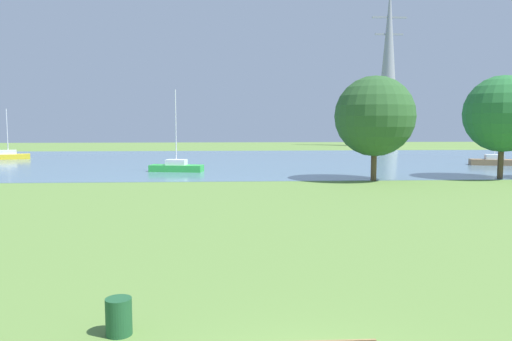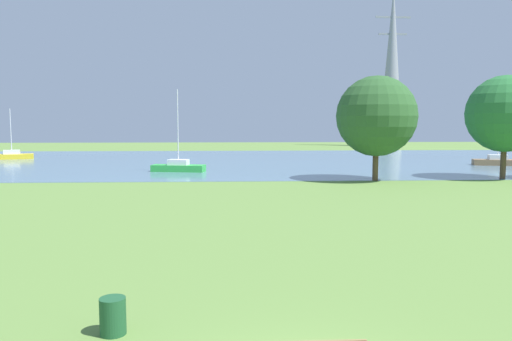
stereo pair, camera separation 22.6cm
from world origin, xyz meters
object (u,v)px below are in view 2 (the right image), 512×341
Objects in this scene: litter_bin at (113,316)px; sailboat_green at (178,167)px; tree_mid_shore at (506,114)px; electricity_pylon at (392,66)px; tree_east_far at (377,116)px; sailboat_yellow at (12,156)px; sailboat_brown at (498,161)px.

litter_bin is 0.11× the size of sailboat_green.
tree_mid_shore is at bearing 49.17° from litter_bin.
electricity_pylon is (7.81, 52.55, 9.47)m from tree_mid_shore.
electricity_pylon is at bearing 53.04° from sailboat_green.
tree_east_far is at bearing -108.99° from electricity_pylon.
tree_mid_shore is (24.20, 28.01, 4.76)m from litter_bin.
sailboat_brown is at bearing -11.82° from sailboat_yellow.
electricity_pylon reaches higher than sailboat_green.
electricity_pylon is at bearing 81.55° from tree_mid_shore.
sailboat_yellow is 44.83m from tree_east_far.
sailboat_yellow is 0.76× the size of tree_east_far.
litter_bin is 0.10× the size of tree_east_far.
sailboat_brown is 32.85m from sailboat_green.
sailboat_brown is 0.25× the size of electricity_pylon.
tree_mid_shore is (48.18, -23.19, 4.71)m from sailboat_yellow.
litter_bin is at bearing -64.90° from sailboat_yellow.
sailboat_brown is 0.97× the size of sailboat_green.
sailboat_green is at bearing 154.11° from tree_east_far.
sailboat_brown is 55.41m from sailboat_yellow.
electricity_pylon reaches higher than sailboat_yellow.
sailboat_brown reaches higher than litter_bin.
sailboat_green is 0.90× the size of tree_mid_shore.
tree_east_far reaches higher than litter_bin.
tree_east_far is at bearing -142.89° from sailboat_brown.
litter_bin is 0.03× the size of electricity_pylon.
sailboat_yellow is (-21.74, 16.16, -0.02)m from sailboat_green.
sailboat_brown is 21.26m from tree_east_far.
sailboat_brown is 43.14m from electricity_pylon.
tree_east_far is at bearing -176.20° from tree_mid_shore.
litter_bin is 35.11m from sailboat_green.
litter_bin is 50.03m from sailboat_brown.
sailboat_yellow is at bearing 143.38° from sailboat_green.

